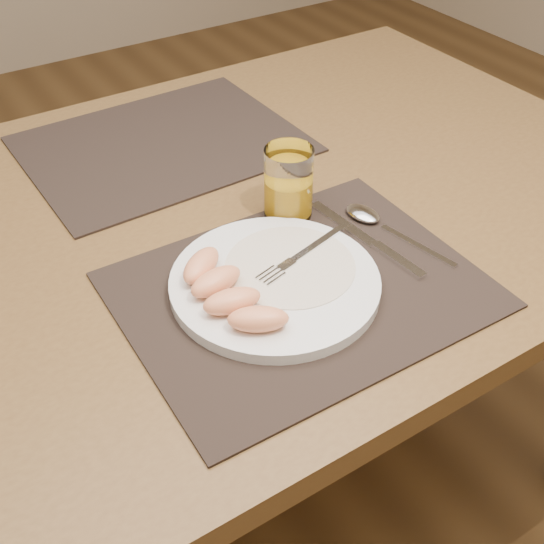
% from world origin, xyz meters
% --- Properties ---
extents(ground, '(5.00, 5.00, 0.00)m').
position_xyz_m(ground, '(0.00, 0.00, 0.00)').
color(ground, brown).
rests_on(ground, ground).
extents(table, '(1.40, 0.90, 0.75)m').
position_xyz_m(table, '(0.00, 0.00, 0.67)').
color(table, brown).
rests_on(table, ground).
extents(placemat_near, '(0.46, 0.36, 0.00)m').
position_xyz_m(placemat_near, '(-0.00, -0.22, 0.75)').
color(placemat_near, black).
rests_on(placemat_near, table).
extents(placemat_far, '(0.46, 0.36, 0.00)m').
position_xyz_m(placemat_far, '(0.01, 0.22, 0.75)').
color(placemat_far, black).
rests_on(placemat_far, table).
extents(plate, '(0.27, 0.27, 0.02)m').
position_xyz_m(plate, '(-0.03, -0.20, 0.76)').
color(plate, white).
rests_on(plate, placemat_near).
extents(plate_dressing, '(0.17, 0.17, 0.00)m').
position_xyz_m(plate_dressing, '(-0.00, -0.19, 0.77)').
color(plate_dressing, white).
rests_on(plate_dressing, plate).
extents(fork, '(0.17, 0.06, 0.00)m').
position_xyz_m(fork, '(0.02, -0.18, 0.77)').
color(fork, silver).
rests_on(fork, plate).
extents(knife, '(0.03, 0.22, 0.01)m').
position_xyz_m(knife, '(0.13, -0.20, 0.76)').
color(knife, silver).
rests_on(knife, placemat_near).
extents(spoon, '(0.06, 0.19, 0.01)m').
position_xyz_m(spoon, '(0.17, -0.15, 0.76)').
color(spoon, silver).
rests_on(spoon, placemat_near).
extents(juice_glass, '(0.07, 0.07, 0.11)m').
position_xyz_m(juice_glass, '(0.08, -0.07, 0.80)').
color(juice_glass, white).
rests_on(juice_glass, placemat_near).
extents(grapefruit_wedges, '(0.09, 0.19, 0.03)m').
position_xyz_m(grapefruit_wedges, '(-0.10, -0.20, 0.78)').
color(grapefruit_wedges, '#FB9D66').
rests_on(grapefruit_wedges, plate).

